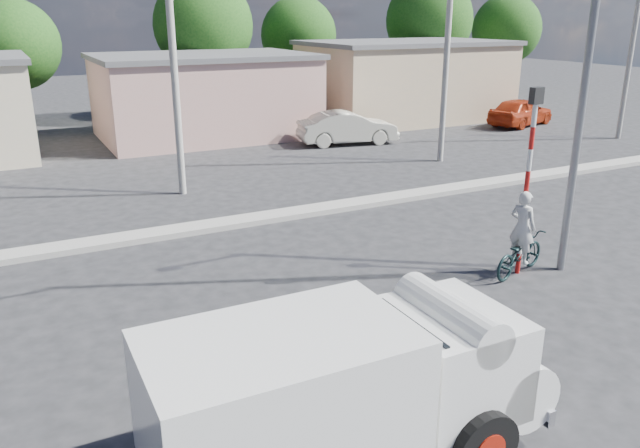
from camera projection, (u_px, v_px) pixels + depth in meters
name	position (u px, v px, depth m)	size (l,w,h in m)	color
ground_plane	(450.00, 329.00, 12.22)	(120.00, 120.00, 0.00)	#252527
median	(283.00, 215.00, 18.93)	(40.00, 0.80, 0.16)	#99968E
truck	(354.00, 386.00, 8.14)	(5.47, 2.26, 2.25)	black
bicycle	(519.00, 254.00, 14.67)	(0.68, 1.94, 1.02)	black
cyclist	(521.00, 239.00, 14.56)	(0.63, 0.42, 1.74)	silver
car_cream	(348.00, 128.00, 29.43)	(1.63, 4.67, 1.54)	beige
car_red	(521.00, 112.00, 34.30)	(1.82, 4.53, 1.54)	#AB3012
traffic_pole	(529.00, 167.00, 14.04)	(0.28, 0.18, 4.36)	red
streetlight	(583.00, 58.00, 13.44)	(2.34, 0.22, 9.00)	slate
building_row	(187.00, 94.00, 30.55)	(37.80, 7.30, 4.44)	beige
tree_row	(256.00, 30.00, 37.90)	(51.24, 7.43, 8.42)	#38281E
utility_poles	(318.00, 67.00, 22.44)	(35.40, 0.24, 8.00)	#99968E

